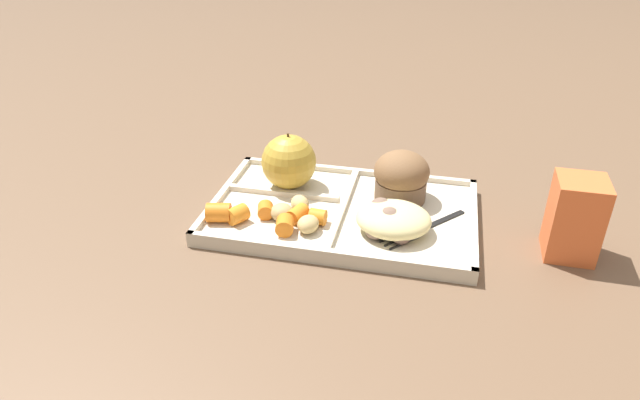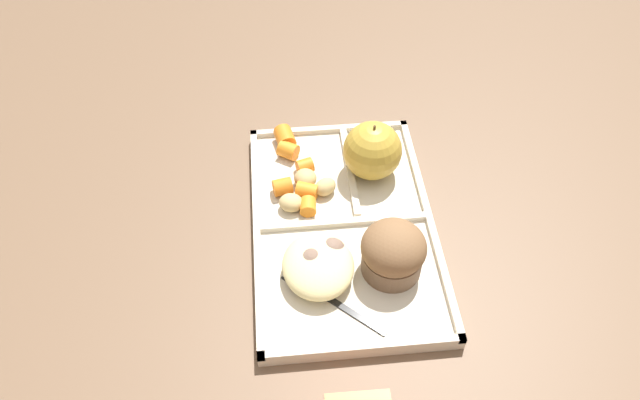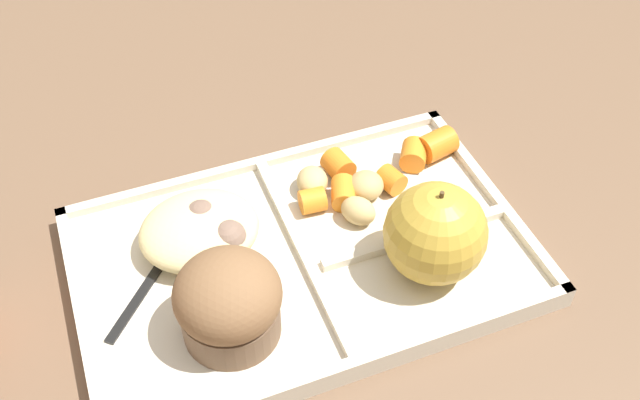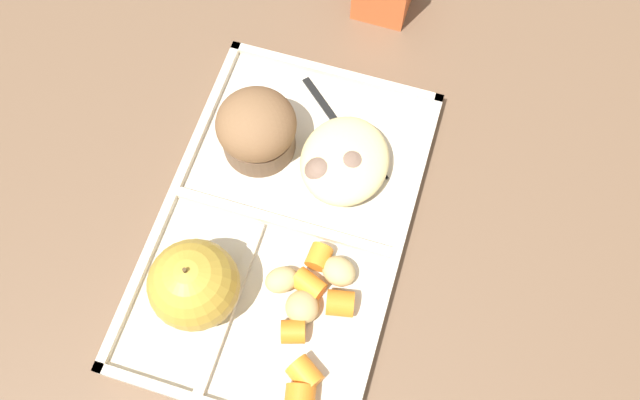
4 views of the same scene
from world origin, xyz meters
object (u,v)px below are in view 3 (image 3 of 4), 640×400
green_apple (435,233)px  bran_muffin (229,302)px  plastic_fork (164,259)px  lunch_tray (304,258)px

green_apple → bran_muffin: green_apple is taller
green_apple → bran_muffin: 0.17m
plastic_fork → green_apple: bearing=157.0°
bran_muffin → plastic_fork: bearing=-68.7°
lunch_tray → plastic_fork: lunch_tray is taller
green_apple → plastic_fork: green_apple is taller
lunch_tray → green_apple: (-0.09, 0.05, 0.05)m
green_apple → lunch_tray: bearing=-28.8°
lunch_tray → bran_muffin: (0.08, 0.05, 0.04)m
bran_muffin → plastic_fork: (0.03, -0.09, -0.03)m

